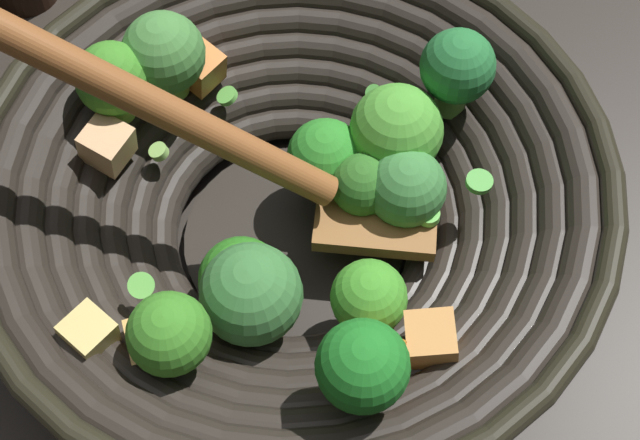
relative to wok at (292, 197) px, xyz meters
The scene contains 2 objects.
ground_plane 0.06m from the wok, 14.64° to the right, with size 4.00×4.00×0.00m, color #28231E.
wok is the anchor object (origin of this frame).
Camera 1 is at (-0.27, 0.03, 0.50)m, focal length 50.61 mm.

